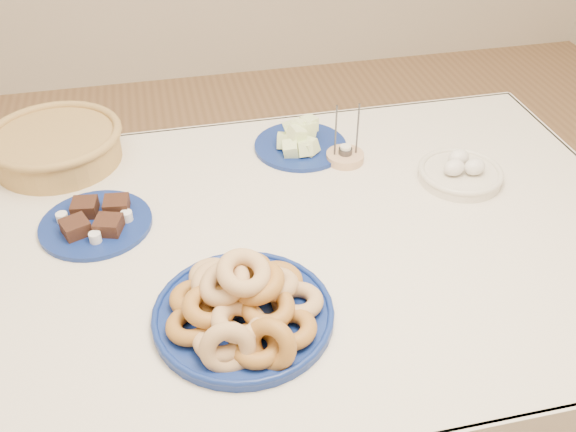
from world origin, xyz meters
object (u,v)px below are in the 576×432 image
(melon_plate, at_px, (301,140))
(egg_bowl, at_px, (460,172))
(donut_platter, at_px, (243,307))
(brownie_plate, at_px, (96,221))
(candle_holder, at_px, (345,156))
(wicker_basket, at_px, (56,145))
(dining_table, at_px, (283,273))

(melon_plate, distance_m, egg_bowl, 0.43)
(egg_bowl, bearing_deg, donut_platter, -149.53)
(brownie_plate, bearing_deg, egg_bowl, -0.41)
(candle_holder, bearing_deg, egg_bowl, -30.18)
(brownie_plate, distance_m, egg_bowl, 0.90)
(wicker_basket, distance_m, egg_bowl, 1.05)
(donut_platter, bearing_deg, candle_holder, 55.11)
(donut_platter, height_order, egg_bowl, donut_platter)
(donut_platter, bearing_deg, brownie_plate, 127.45)
(candle_holder, bearing_deg, donut_platter, -124.89)
(melon_plate, xyz_separation_m, brownie_plate, (-0.54, -0.23, -0.01))
(dining_table, bearing_deg, brownie_plate, 161.67)
(egg_bowl, bearing_deg, melon_plate, 146.56)
(melon_plate, relative_size, brownie_plate, 1.25)
(dining_table, bearing_deg, wicker_basket, 138.83)
(wicker_basket, height_order, candle_holder, candle_holder)
(candle_holder, bearing_deg, brownie_plate, -167.34)
(melon_plate, relative_size, egg_bowl, 1.46)
(melon_plate, height_order, egg_bowl, melon_plate)
(brownie_plate, height_order, egg_bowl, egg_bowl)
(donut_platter, height_order, melon_plate, donut_platter)
(melon_plate, bearing_deg, wicker_basket, 172.86)
(melon_plate, bearing_deg, donut_platter, -113.21)
(brownie_plate, height_order, wicker_basket, wicker_basket)
(brownie_plate, distance_m, candle_holder, 0.66)
(melon_plate, distance_m, brownie_plate, 0.59)
(egg_bowl, bearing_deg, dining_table, -165.11)
(melon_plate, bearing_deg, candle_holder, -40.78)
(brownie_plate, bearing_deg, melon_plate, 23.14)
(candle_holder, bearing_deg, melon_plate, 139.22)
(melon_plate, relative_size, candle_holder, 1.98)
(donut_platter, xyz_separation_m, candle_holder, (0.36, 0.51, -0.02))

